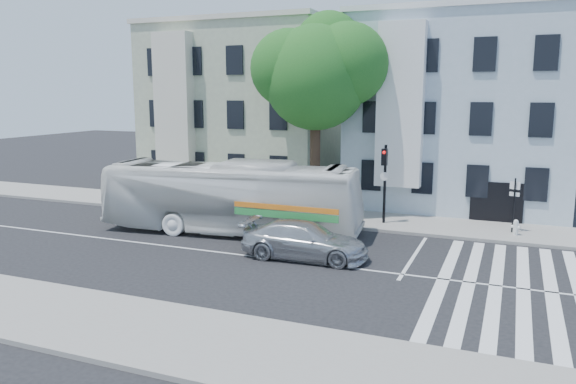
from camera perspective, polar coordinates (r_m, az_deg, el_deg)
The scene contains 12 objects.
ground at distance 23.68m, azimuth -4.20°, elevation -6.47°, with size 120.00×120.00×0.00m, color black.
sidewalk_far at distance 30.80m, azimuth 2.41°, elevation -2.40°, with size 80.00×4.00×0.15m, color gray.
sidewalk_near at distance 17.28m, azimuth -16.36°, elevation -13.03°, with size 80.00×4.00×0.15m, color gray.
building_left at distance 39.26m, azimuth -3.76°, elevation 8.28°, with size 12.00×10.00×11.00m, color #9DA489.
building_right at distance 35.47m, azimuth 17.24°, elevation 7.66°, with size 12.00×10.00×11.00m, color #A4B8C4.
street_tree at distance 30.76m, azimuth 3.10°, elevation 12.13°, with size 7.30×5.90×11.10m.
bus at distance 27.17m, azimuth -5.83°, elevation -0.52°, with size 12.59×2.94×3.51m, color white.
sedan at distance 23.07m, azimuth 1.70°, elevation -4.93°, with size 5.23×2.13×1.52m, color #BABDC2.
hedge at distance 31.66m, azimuth -8.68°, elevation -1.37°, with size 8.50×0.84×0.70m, color #32601F, non-canonical shape.
traffic_signal at distance 28.64m, azimuth 9.79°, elevation 1.80°, with size 0.44×0.53×4.14m.
fire_hydrant at distance 28.34m, azimuth 22.12°, elevation -3.32°, with size 0.42×0.29×0.74m.
far_sign_pole at distance 28.58m, azimuth 21.99°, elevation -0.59°, with size 0.46×0.23×2.62m.
Camera 1 is at (10.13, -20.31, 6.75)m, focal length 35.00 mm.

